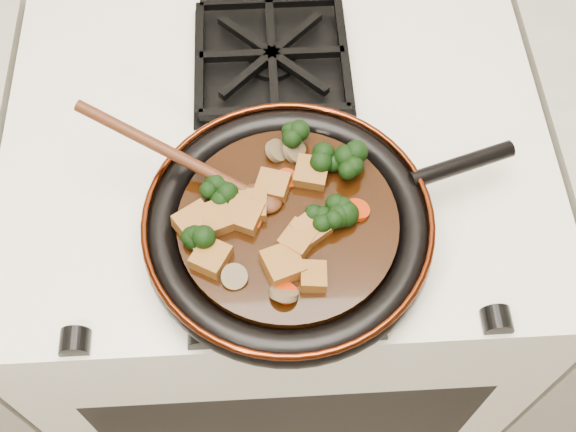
{
  "coord_description": "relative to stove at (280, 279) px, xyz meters",
  "views": [
    {
      "loc": [
        -0.02,
        1.1,
        1.71
      ],
      "look_at": [
        0.01,
        1.53,
        0.97
      ],
      "focal_mm": 45.0,
      "sensor_mm": 36.0,
      "label": 1
    }
  ],
  "objects": [
    {
      "name": "carrot_coin_5",
      "position": [
        -0.08,
        -0.21,
        0.51
      ],
      "size": [
        0.03,
        0.03,
        0.02
      ],
      "primitive_type": "cylinder",
      "rotation": [
        0.2,
        0.19,
        0.0
      ],
      "color": "#B02904",
      "rests_on": "braising_sauce"
    },
    {
      "name": "carrot_coin_4",
      "position": [
        -0.0,
        -0.26,
        0.51
      ],
      "size": [
        0.03,
        0.03,
        0.02
      ],
      "primitive_type": "cylinder",
      "rotation": [
        -0.17,
        0.18,
        0.0
      ],
      "color": "#B02904",
      "rests_on": "braising_sauce"
    },
    {
      "name": "broccoli_floret_3",
      "position": [
        0.02,
        -0.05,
        0.52
      ],
      "size": [
        0.08,
        0.08,
        0.07
      ],
      "primitive_type": null,
      "rotation": [
        -0.09,
        0.1,
        2.55
      ],
      "color": "black",
      "rests_on": "braising_sauce"
    },
    {
      "name": "carrot_coin_3",
      "position": [
        -0.04,
        -0.16,
        0.51
      ],
      "size": [
        0.03,
        0.03,
        0.01
      ],
      "primitive_type": "cylinder",
      "rotation": [
        -0.05,
        0.16,
        0.0
      ],
      "color": "#B02904",
      "rests_on": "braising_sauce"
    },
    {
      "name": "stove",
      "position": [
        0.0,
        0.0,
        0.0
      ],
      "size": [
        0.76,
        0.6,
        0.9
      ],
      "primitive_type": "cube",
      "color": "white",
      "rests_on": "ground"
    },
    {
      "name": "wooden_spoon",
      "position": [
        -0.09,
        -0.1,
        0.53
      ],
      "size": [
        0.15,
        0.09,
        0.25
      ],
      "rotation": [
        0.0,
        0.0,
        2.68
      ],
      "color": "#46200F",
      "rests_on": "braising_sauce"
    },
    {
      "name": "broccoli_floret_1",
      "position": [
        0.09,
        -0.09,
        0.52
      ],
      "size": [
        0.08,
        0.08,
        0.08
      ],
      "primitive_type": null,
      "rotation": [
        0.19,
        0.21,
        2.97
      ],
      "color": "black",
      "rests_on": "braising_sauce"
    },
    {
      "name": "tofu_cube_3",
      "position": [
        -0.03,
        -0.14,
        0.52
      ],
      "size": [
        0.04,
        0.04,
        0.02
      ],
      "primitive_type": "cube",
      "rotation": [
        -0.02,
        0.03,
        3.07
      ],
      "color": "brown",
      "rests_on": "braising_sauce"
    },
    {
      "name": "carrot_coin_2",
      "position": [
        0.09,
        -0.15,
        0.51
      ],
      "size": [
        0.03,
        0.03,
        0.02
      ],
      "primitive_type": "cylinder",
      "rotation": [
        -0.13,
        0.21,
        0.0
      ],
      "color": "#B02904",
      "rests_on": "braising_sauce"
    },
    {
      "name": "tofu_cube_1",
      "position": [
        -0.04,
        -0.15,
        0.52
      ],
      "size": [
        0.05,
        0.05,
        0.03
      ],
      "primitive_type": "cube",
      "rotation": [
        -0.06,
        0.04,
        2.71
      ],
      "color": "brown",
      "rests_on": "braising_sauce"
    },
    {
      "name": "carrot_coin_1",
      "position": [
        0.01,
        -0.1,
        0.51
      ],
      "size": [
        0.03,
        0.03,
        0.01
      ],
      "primitive_type": "cylinder",
      "rotation": [
        0.1,
        0.17,
        0.0
      ],
      "color": "#B02904",
      "rests_on": "braising_sauce"
    },
    {
      "name": "tofu_cube_0",
      "position": [
        -0.08,
        -0.16,
        0.52
      ],
      "size": [
        0.05,
        0.05,
        0.02
      ],
      "primitive_type": "cube",
      "rotation": [
        0.03,
        -0.01,
        1.94
      ],
      "color": "brown",
      "rests_on": "braising_sauce"
    },
    {
      "name": "tofu_cube_8",
      "position": [
        0.02,
        -0.19,
        0.52
      ],
      "size": [
        0.05,
        0.05,
        0.02
      ],
      "primitive_type": "cube",
      "rotation": [
        -0.02,
        0.04,
        0.95
      ],
      "color": "brown",
      "rests_on": "braising_sauce"
    },
    {
      "name": "tofu_cube_10",
      "position": [
        -0.01,
        -0.11,
        0.52
      ],
      "size": [
        0.05,
        0.05,
        0.03
      ],
      "primitive_type": "cube",
      "rotation": [
        -0.09,
        0.07,
        2.8
      ],
      "color": "brown",
      "rests_on": "braising_sauce"
    },
    {
      "name": "mushroom_slice_2",
      "position": [
        -0.06,
        -0.23,
        0.52
      ],
      "size": [
        0.04,
        0.04,
        0.02
      ],
      "primitive_type": "cylinder",
      "rotation": [
        0.48,
        0.0,
        0.18
      ],
      "color": "brown",
      "rests_on": "braising_sauce"
    },
    {
      "name": "broccoli_floret_2",
      "position": [
        0.07,
        -0.09,
        0.52
      ],
      "size": [
        0.08,
        0.07,
        0.06
      ],
      "primitive_type": null,
      "rotation": [
        0.12,
        -0.03,
        1.88
      ],
      "color": "black",
      "rests_on": "braising_sauce"
    },
    {
      "name": "tofu_cube_7",
      "position": [
        0.03,
        -0.18,
        0.52
      ],
      "size": [
        0.05,
        0.05,
        0.02
      ],
      "primitive_type": "cube",
      "rotation": [
        0.08,
        0.0,
        0.62
      ],
      "color": "brown",
      "rests_on": "braising_sauce"
    },
    {
      "name": "broccoli_floret_5",
      "position": [
        -0.08,
        -0.12,
        0.52
      ],
      "size": [
        0.09,
        0.09,
        0.07
      ],
      "primitive_type": null,
      "rotation": [
        0.1,
        0.17,
        2.58
      ],
      "color": "black",
      "rests_on": "braising_sauce"
    },
    {
      "name": "broccoli_floret_4",
      "position": [
        -0.1,
        -0.19,
        0.52
      ],
      "size": [
        0.08,
        0.09,
        0.06
      ],
      "primitive_type": null,
      "rotation": [
        0.13,
        -0.04,
        0.87
      ],
      "color": "black",
      "rests_on": "braising_sauce"
    },
    {
      "name": "broccoli_floret_0",
      "position": [
        0.06,
        -0.15,
        0.52
      ],
      "size": [
        0.09,
        0.09,
        0.07
      ],
      "primitive_type": null,
      "rotation": [
        0.16,
        -0.12,
        2.38
      ],
      "color": "black",
      "rests_on": "braising_sauce"
    },
    {
      "name": "burner_grate_front",
      "position": [
        0.0,
        -0.14,
        0.46
      ],
      "size": [
        0.23,
        0.23,
        0.03
      ],
      "primitive_type": null,
      "color": "black",
      "rests_on": "stove"
    },
    {
      "name": "tofu_cube_5",
      "position": [
        -0.0,
        -0.22,
        0.52
      ],
      "size": [
        0.06,
        0.06,
        0.03
      ],
      "primitive_type": "cube",
      "rotation": [
        0.08,
        0.02,
        1.95
      ],
      "color": "brown",
      "rests_on": "braising_sauce"
    },
    {
      "name": "mushroom_slice_0",
      "position": [
        -0.0,
        -0.26,
        0.52
      ],
      "size": [
        0.04,
        0.04,
        0.03
      ],
      "primitive_type": "cylinder",
      "rotation": [
        0.74,
        0.0,
        2.86
      ],
      "color": "brown",
      "rests_on": "braising_sauce"
    },
    {
      "name": "broccoli_floret_6",
      "position": [
        0.05,
        -0.17,
        0.52
      ],
      "size": [
        0.07,
        0.06,
        0.06
      ],
      "primitive_type": null,
      "rotation": [
        -0.14,
        -0.06,
        1.43
      ],
      "color": "black",
      "rests_on": "braising_sauce"
    },
    {
      "name": "burner_grate_back",
      "position": [
        0.0,
        0.14,
        0.46
      ],
      "size": [
        0.23,
        0.23,
        0.03
      ],
      "primitive_type": null,
      "color": "black",
      "rests_on": "stove"
    },
    {
      "name": "tofu_cube_4",
      "position": [
        -0.1,
        -0.16,
        0.52
      ],
      "size": [
        0.06,
        0.05,
        0.03
      ],
      "primitive_type": "cube",
      "rotation": [
        0.06,
        0.07,
        0.61
      ],
      "color": "brown",
      "rests_on": "braising_sauce"
    },
    {
      "name": "braising_sauce",
      "position": [
        0.01,
        -0.16,
        0.5
      ],
      "size": [
        0.27,
        0.27,
        0.02
      ],
      "primitive_type": "cylinder",
      "color": "black",
      "rests_on": "skillet"
    },
    {
      "name": "skillet",
      "position": [
        0.01,
        -0.16,
        0.49
      ],
      "size": [
        0.47,
        0.36,
        0.05
      ],
      "rotation": [
        0.0,
        0.0,
        0.3
      ],
      "color": "black",
      "rests_on": "burner_grate_front"
    },
    {
      "name": "tofu_cube_2",
      "position": [
        -0.08,
        -0.21,
        0.52
      ],
      "size": [
        0.05,
        0.05,
        0.02
      ],
      "primitive_type": "cube",
      "rotation": [
        0.05,
        0.01,
        2.63
      ],
      "color": "brown",
      "rests_on": "braising_sauce"
    },
    {
      "name": "carrot_coin_0",
      "position": [
        -0.07,
        -0.15,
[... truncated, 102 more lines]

